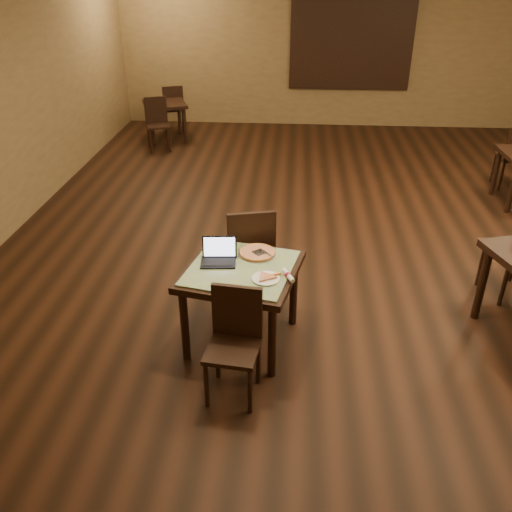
# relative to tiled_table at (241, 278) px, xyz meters

# --- Properties ---
(ground) EXTENTS (10.00, 10.00, 0.00)m
(ground) POSITION_rel_tiled_table_xyz_m (0.92, 2.27, -0.66)
(ground) COLOR black
(ground) RESTS_ON ground
(wall_back) EXTENTS (8.00, 0.02, 3.00)m
(wall_back) POSITION_rel_tiled_table_xyz_m (0.92, 7.27, 0.84)
(wall_back) COLOR olive
(wall_back) RESTS_ON ground
(wall_front) EXTENTS (8.00, 0.02, 3.00)m
(wall_front) POSITION_rel_tiled_table_xyz_m (0.92, -2.73, 0.84)
(wall_front) COLOR olive
(wall_front) RESTS_ON ground
(mural) EXTENTS (2.34, 0.05, 1.64)m
(mural) POSITION_rel_tiled_table_xyz_m (1.42, 7.23, 0.89)
(mural) COLOR #245086
(mural) RESTS_ON wall_back
(tiled_table) EXTENTS (1.10, 1.10, 0.76)m
(tiled_table) POSITION_rel_tiled_table_xyz_m (0.00, 0.00, 0.00)
(tiled_table) COLOR black
(tiled_table) RESTS_ON ground
(chair_main_near) EXTENTS (0.43, 0.43, 0.90)m
(chair_main_near) POSITION_rel_tiled_table_xyz_m (0.01, -0.62, -0.15)
(chair_main_near) COLOR black
(chair_main_near) RESTS_ON ground
(chair_main_far) EXTENTS (0.54, 0.54, 1.04)m
(chair_main_far) POSITION_rel_tiled_table_xyz_m (0.02, 0.61, -0.07)
(chair_main_far) COLOR black
(chair_main_far) RESTS_ON ground
(laptop) EXTENTS (0.31, 0.25, 0.20)m
(laptop) POSITION_rel_tiled_table_xyz_m (-0.20, 0.10, 0.16)
(laptop) COLOR black
(laptop) RESTS_ON tiled_table
(plate) EXTENTS (0.23, 0.23, 0.01)m
(plate) POSITION_rel_tiled_table_xyz_m (0.22, -0.18, 0.11)
(plate) COLOR white
(plate) RESTS_ON tiled_table
(pizza_slice) EXTENTS (0.25, 0.25, 0.02)m
(pizza_slice) POSITION_rel_tiled_table_xyz_m (0.22, -0.18, 0.13)
(pizza_slice) COLOR beige
(pizza_slice) RESTS_ON plate
(pizza_pan) EXTENTS (0.34, 0.34, 0.01)m
(pizza_pan) POSITION_rel_tiled_table_xyz_m (0.12, 0.24, 0.11)
(pizza_pan) COLOR silver
(pizza_pan) RESTS_ON tiled_table
(pizza_whole) EXTENTS (0.32, 0.32, 0.02)m
(pizza_whole) POSITION_rel_tiled_table_xyz_m (0.12, 0.24, 0.12)
(pizza_whole) COLOR beige
(pizza_whole) RESTS_ON pizza_pan
(spatula) EXTENTS (0.23, 0.26, 0.01)m
(spatula) POSITION_rel_tiled_table_xyz_m (0.14, 0.22, 0.13)
(spatula) COLOR silver
(spatula) RESTS_ON pizza_whole
(napkin_roll) EXTENTS (0.11, 0.19, 0.04)m
(napkin_roll) POSITION_rel_tiled_table_xyz_m (0.40, -0.14, 0.12)
(napkin_roll) COLOR white
(napkin_roll) RESTS_ON tiled_table
(other_table_b) EXTENTS (0.96, 0.96, 0.70)m
(other_table_b) POSITION_rel_tiled_table_xyz_m (-2.01, 5.97, -0.08)
(other_table_b) COLOR black
(other_table_b) RESTS_ON ground
(other_table_b_chair_near) EXTENTS (0.50, 0.50, 0.90)m
(other_table_b_chair_near) POSITION_rel_tiled_table_xyz_m (-2.03, 5.44, -0.15)
(other_table_b_chair_near) COLOR black
(other_table_b_chair_near) RESTS_ON ground
(other_table_b_chair_far) EXTENTS (0.50, 0.50, 0.90)m
(other_table_b_chair_far) POSITION_rel_tiled_table_xyz_m (-1.98, 6.50, -0.15)
(other_table_b_chair_far) COLOR black
(other_table_b_chair_far) RESTS_ON ground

